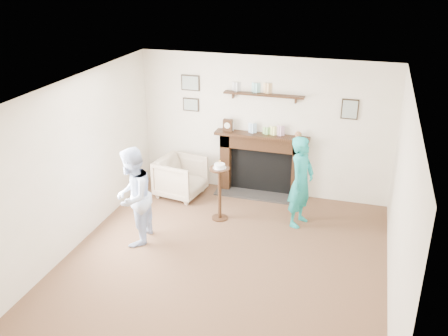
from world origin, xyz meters
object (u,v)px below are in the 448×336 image
at_px(woman, 298,223).
at_px(pedestal_table, 220,183).
at_px(man, 136,241).
at_px(armchair, 181,195).

xyz_separation_m(woman, pedestal_table, (-1.28, -0.21, 0.64)).
height_order(man, woman, man).
bearing_deg(pedestal_table, woman, 9.43).
distance_m(man, pedestal_table, 1.60).
height_order(armchair, man, man).
height_order(armchair, woman, woman).
height_order(woman, pedestal_table, pedestal_table).
relative_size(armchair, man, 0.51).
bearing_deg(woman, man, 136.16).
bearing_deg(armchair, man, -173.82).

